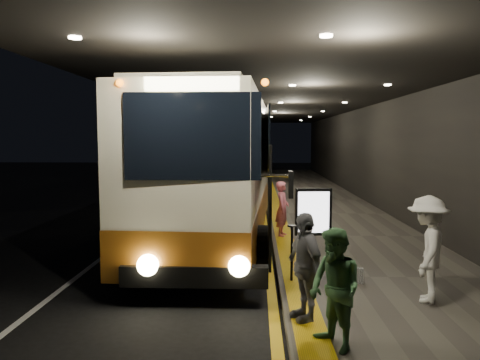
{
  "coord_description": "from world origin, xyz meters",
  "views": [
    {
      "loc": [
        2.05,
        -12.61,
        2.97
      ],
      "look_at": [
        1.55,
        1.71,
        1.7
      ],
      "focal_mm": 35.0,
      "sensor_mm": 36.0,
      "label": 1
    }
  ],
  "objects": [
    {
      "name": "sidewalk",
      "position": [
        4.75,
        5.0,
        0.07
      ],
      "size": [
        4.5,
        50.0,
        0.15
      ],
      "primitive_type": "cube",
      "color": "#514C44",
      "rests_on": "ground"
    },
    {
      "name": "lane_line_white",
      "position": [
        -1.8,
        5.0,
        0.01
      ],
      "size": [
        0.12,
        50.0,
        0.01
      ],
      "primitive_type": "cube",
      "color": "silver",
      "rests_on": "ground"
    },
    {
      "name": "stanchion_post",
      "position": [
        2.75,
        -3.5,
        0.7
      ],
      "size": [
        0.05,
        0.05,
        1.11
      ],
      "primitive_type": "cylinder",
      "color": "black",
      "rests_on": "sidewalk"
    },
    {
      "name": "kerb_stripe_yellow",
      "position": [
        2.35,
        5.0,
        0.01
      ],
      "size": [
        0.18,
        50.0,
        0.01
      ],
      "primitive_type": "cube",
      "color": "gold",
      "rests_on": "ground"
    },
    {
      "name": "coach_second",
      "position": [
        0.88,
        18.57,
        1.74
      ],
      "size": [
        2.91,
        11.61,
        3.62
      ],
      "rotation": [
        0.0,
        0.0,
        -0.04
      ],
      "color": "beige",
      "rests_on": "ground"
    },
    {
      "name": "info_sign",
      "position": [
        3.32,
        -2.28,
        1.31
      ],
      "size": [
        0.82,
        0.19,
        1.72
      ],
      "rotation": [
        0.0,
        0.0,
        0.09
      ],
      "color": "black",
      "rests_on": "sidewalk"
    },
    {
      "name": "support_columns",
      "position": [
        -1.5,
        4.0,
        2.2
      ],
      "size": [
        0.8,
        24.8,
        4.4
      ],
      "color": "black",
      "rests_on": "ground"
    },
    {
      "name": "terminal_wall",
      "position": [
        7.0,
        5.0,
        3.0
      ],
      "size": [
        0.1,
        50.0,
        6.0
      ],
      "primitive_type": "cube",
      "color": "black",
      "rests_on": "ground"
    },
    {
      "name": "bag_polka",
      "position": [
        4.03,
        -3.58,
        0.3
      ],
      "size": [
        0.27,
        0.17,
        0.3
      ],
      "primitive_type": "cube",
      "rotation": [
        0.0,
        0.0,
        -0.26
      ],
      "color": "black",
      "rests_on": "sidewalk"
    },
    {
      "name": "passenger_waiting_grey",
      "position": [
        2.8,
        -5.47,
        0.99
      ],
      "size": [
        0.83,
        1.11,
        1.69
      ],
      "primitive_type": "imported",
      "rotation": [
        0.0,
        0.0,
        -1.2
      ],
      "color": "#58575D",
      "rests_on": "sidewalk"
    },
    {
      "name": "passenger_boarding",
      "position": [
        2.8,
        0.82,
        0.95
      ],
      "size": [
        0.49,
        0.65,
        1.6
      ],
      "primitive_type": "imported",
      "rotation": [
        0.0,
        0.0,
        1.37
      ],
      "color": "#DB6678",
      "rests_on": "sidewalk"
    },
    {
      "name": "passenger_waiting_green",
      "position": [
        3.1,
        -6.49,
        0.97
      ],
      "size": [
        0.81,
        0.93,
        1.64
      ],
      "primitive_type": "imported",
      "rotation": [
        0.0,
        0.0,
        -1.08
      ],
      "color": "#3A693D",
      "rests_on": "sidewalk"
    },
    {
      "name": "canopy",
      "position": [
        2.5,
        5.0,
        4.6
      ],
      "size": [
        9.0,
        50.0,
        0.4
      ],
      "primitive_type": "cube",
      "color": "black",
      "rests_on": "support_columns"
    },
    {
      "name": "ground",
      "position": [
        0.0,
        0.0,
        0.0
      ],
      "size": [
        90.0,
        90.0,
        0.0
      ],
      "primitive_type": "plane",
      "color": "black"
    },
    {
      "name": "coach_main",
      "position": [
        0.97,
        1.59,
        1.92
      ],
      "size": [
        3.32,
        12.96,
        4.01
      ],
      "rotation": [
        0.0,
        0.0,
        -0.05
      ],
      "color": "beige",
      "rests_on": "ground"
    },
    {
      "name": "passenger_waiting_white",
      "position": [
        5.0,
        -4.57,
        1.07
      ],
      "size": [
        0.98,
        1.31,
        1.85
      ],
      "primitive_type": "imported",
      "rotation": [
        0.0,
        0.0,
        -1.97
      ],
      "color": "silver",
      "rests_on": "sidewalk"
    },
    {
      "name": "tactile_strip",
      "position": [
        2.85,
        5.0,
        0.16
      ],
      "size": [
        0.5,
        50.0,
        0.01
      ],
      "primitive_type": "cube",
      "color": "gold",
      "rests_on": "sidewalk"
    }
  ]
}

